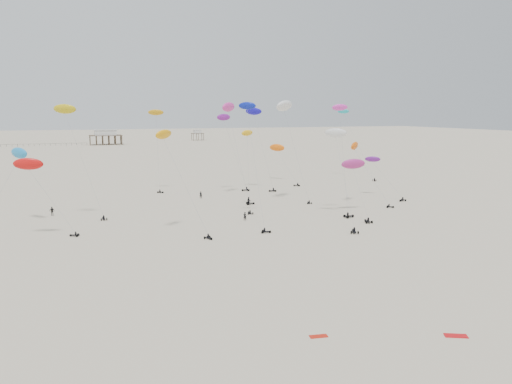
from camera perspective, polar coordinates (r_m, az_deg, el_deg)
name	(u,v)px	position (r m, az deg, el deg)	size (l,w,h in m)	color
ground_plane	(158,167)	(201.51, -11.14, 2.79)	(900.00, 900.00, 0.00)	beige
pavilion_main	(106,138)	(348.92, -16.80, 5.90)	(21.00, 13.00, 9.80)	brown
pavilion_small	(198,136)	(389.21, -6.69, 6.41)	(9.00, 7.00, 8.00)	brown
pier_fence	(20,145)	(349.74, -25.33, 4.85)	(80.20, 0.20, 1.50)	black
rig_0	(172,154)	(88.83, -9.55, 4.31)	(9.14, 10.24, 19.48)	black
rig_1	(248,162)	(110.56, -0.91, 3.45)	(4.48, 9.74, 18.11)	black
rig_2	(231,142)	(136.58, -2.85, 5.76)	(9.00, 3.30, 21.27)	black
rig_3	(352,131)	(167.40, 10.94, 6.89)	(7.24, 16.32, 24.87)	black
rig_4	(157,128)	(138.74, -11.28, 7.15)	(4.56, 6.21, 22.61)	black
rig_5	(340,157)	(100.97, 9.62, 3.92)	(7.52, 18.19, 22.16)	black
rig_6	(360,156)	(119.96, 11.83, 4.10)	(8.14, 11.13, 15.84)	black
rig_7	(253,142)	(97.72, -0.40, 5.74)	(4.37, 16.50, 25.80)	black
rig_8	(72,130)	(106.19, -20.27, 6.69)	(9.44, 5.84, 23.48)	black
rig_9	(258,128)	(138.70, 0.18, 7.36)	(7.04, 8.76, 23.09)	black
rig_10	(33,171)	(93.30, -24.12, 2.16)	(10.42, 3.68, 14.60)	black
rig_11	(344,155)	(105.75, 10.00, 4.19)	(3.66, 6.38, 23.54)	black
rig_12	(381,170)	(131.84, 14.07, 2.45)	(5.37, 13.25, 13.32)	black
rig_13	(280,152)	(157.90, 2.71, 4.55)	(4.74, 17.79, 16.87)	black
rig_14	(231,120)	(126.82, -2.84, 8.24)	(5.53, 16.89, 25.53)	black
rig_15	(286,111)	(119.54, 3.40, 9.27)	(9.12, 8.50, 24.83)	black
rig_16	(355,172)	(108.95, 11.29, 2.21)	(6.78, 13.74, 14.54)	black
rig_17	(14,162)	(106.00, -25.90, 3.07)	(9.94, 12.52, 17.00)	black
spectator_0	(245,220)	(101.25, -1.28, -3.25)	(0.73, 0.50, 2.01)	black
spectator_1	(249,205)	(117.45, -0.83, -1.51)	(1.12, 0.65, 2.28)	black
spectator_2	(52,216)	(114.25, -22.26, -2.51)	(1.32, 0.71, 2.24)	black
spectator_3	(201,198)	(127.60, -6.33, -0.71)	(0.76, 0.52, 2.10)	black
grounded_kite_a	(456,336)	(54.55, 21.88, -15.04)	(2.20, 0.90, 0.08)	red
grounded_kite_b	(319,337)	(51.17, 7.16, -16.08)	(1.80, 0.70, 0.07)	red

